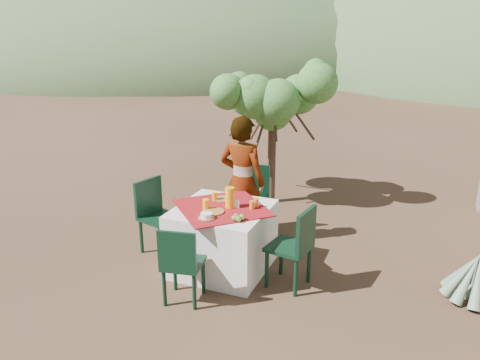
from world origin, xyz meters
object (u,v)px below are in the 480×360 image
object	(u,v)px
chair_near	(181,262)
person	(242,182)
shrub_tree	(278,106)
agave	(478,277)
chair_left	(155,212)
table	(222,238)
chair_right	(296,244)
juice_pitcher	(230,197)
chair_far	(251,197)

from	to	relation	value
chair_near	person	size ratio (longest dim) A/B	0.50
chair_near	shrub_tree	xyz separation A→B (m)	(-0.05, 3.19, 1.09)
person	agave	distance (m)	2.83
chair_left	shrub_tree	size ratio (longest dim) A/B	0.47
chair_left	shrub_tree	world-z (taller)	shrub_tree
chair_near	person	bearing A→B (deg)	-101.25
table	shrub_tree	world-z (taller)	shrub_tree
chair_near	person	world-z (taller)	person
chair_right	shrub_tree	world-z (taller)	shrub_tree
chair_left	chair_right	xyz separation A→B (m)	(1.86, -0.20, -0.00)
chair_left	juice_pitcher	distance (m)	1.11
table	chair_right	xyz separation A→B (m)	(0.90, -0.09, 0.13)
chair_far	agave	world-z (taller)	chair_far
person	juice_pitcher	size ratio (longest dim) A/B	7.14
chair_near	juice_pitcher	distance (m)	0.97
chair_near	juice_pitcher	size ratio (longest dim) A/B	3.56
table	juice_pitcher	xyz separation A→B (m)	(0.09, 0.03, 0.50)
agave	juice_pitcher	bearing A→B (deg)	-171.85
table	chair_right	size ratio (longest dim) A/B	1.42
table	chair_far	xyz separation A→B (m)	(-0.03, 1.02, 0.15)
chair_far	chair_left	distance (m)	1.30
shrub_tree	juice_pitcher	world-z (taller)	shrub_tree
juice_pitcher	person	bearing A→B (deg)	100.69
chair_far	shrub_tree	bearing A→B (deg)	84.54
agave	juice_pitcher	xyz separation A→B (m)	(-2.62, -0.37, 0.63)
chair_near	agave	size ratio (longest dim) A/B	1.13
person	juice_pitcher	bearing A→B (deg)	105.91
chair_left	agave	xyz separation A→B (m)	(3.66, 0.29, -0.26)
chair_near	chair_right	distance (m)	1.22
chair_far	person	distance (m)	0.43
table	chair_left	distance (m)	0.98
table	shrub_tree	distance (m)	2.64
chair_right	shrub_tree	distance (m)	2.85
table	juice_pitcher	bearing A→B (deg)	20.09
chair_far	juice_pitcher	bearing A→B (deg)	-92.27
chair_near	chair_right	xyz separation A→B (m)	(0.97, 0.75, 0.04)
chair_near	juice_pitcher	bearing A→B (deg)	-110.59
juice_pitcher	chair_near	bearing A→B (deg)	-100.34
chair_left	person	bearing A→B (deg)	-41.85
chair_near	chair_left	world-z (taller)	chair_left
person	agave	size ratio (longest dim) A/B	2.27
chair_right	juice_pitcher	world-z (taller)	juice_pitcher
chair_right	chair_left	bearing A→B (deg)	-86.86
shrub_tree	juice_pitcher	xyz separation A→B (m)	(0.21, -2.32, -0.68)
chair_near	shrub_tree	size ratio (longest dim) A/B	0.43
table	chair_far	world-z (taller)	chair_far
person	agave	xyz separation A→B (m)	(2.75, -0.32, -0.59)
table	chair_far	distance (m)	1.04
chair_right	person	xyz separation A→B (m)	(-0.94, 0.81, 0.33)
person	chair_far	bearing A→B (deg)	-86.76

